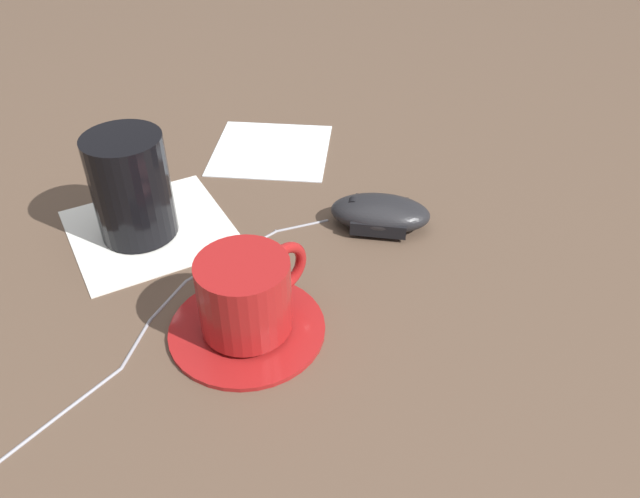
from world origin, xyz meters
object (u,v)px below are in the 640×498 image
at_px(coffee_cup, 247,293).
at_px(computer_mouse, 380,213).
at_px(drinking_glass, 131,187).
at_px(saucer, 247,327).

bearing_deg(coffee_cup, computer_mouse, 106.88).
height_order(coffee_cup, drinking_glass, drinking_glass).
xyz_separation_m(computer_mouse, drinking_glass, (-0.13, -0.22, 0.04)).
distance_m(coffee_cup, drinking_glass, 0.20).
relative_size(coffee_cup, computer_mouse, 0.93).
bearing_deg(drinking_glass, saucer, 6.88).
bearing_deg(computer_mouse, drinking_glass, -121.22).
xyz_separation_m(coffee_cup, computer_mouse, (-0.06, 0.20, -0.03)).
relative_size(saucer, drinking_glass, 1.24).
height_order(computer_mouse, drinking_glass, drinking_glass).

